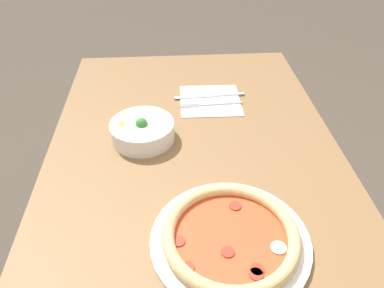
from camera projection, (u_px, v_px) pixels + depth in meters
dining_table at (197, 206)px, 0.97m from camera, size 1.36×0.77×0.76m
pizza at (230, 237)px, 0.74m from camera, size 0.32×0.32×0.04m
bowl at (143, 129)px, 1.00m from camera, size 0.17×0.17×0.07m
napkin at (210, 101)px, 1.18m from camera, size 0.19×0.19×0.00m
fork at (212, 104)px, 1.15m from camera, size 0.02×0.19×0.00m
knife at (212, 96)px, 1.19m from camera, size 0.02×0.23×0.01m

